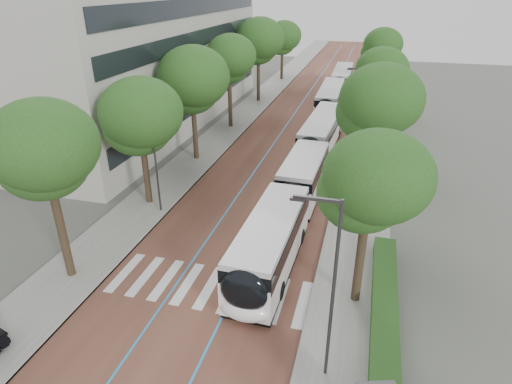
# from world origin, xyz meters

# --- Properties ---
(ground) EXTENTS (160.00, 160.00, 0.00)m
(ground) POSITION_xyz_m (0.00, 0.00, 0.00)
(ground) COLOR #51544C
(ground) RESTS_ON ground
(road) EXTENTS (11.00, 140.00, 0.02)m
(road) POSITION_xyz_m (0.00, 40.00, 0.01)
(road) COLOR brown
(road) RESTS_ON ground
(sidewalk_left) EXTENTS (4.00, 140.00, 0.12)m
(sidewalk_left) POSITION_xyz_m (-7.50, 40.00, 0.06)
(sidewalk_left) COLOR gray
(sidewalk_left) RESTS_ON ground
(sidewalk_right) EXTENTS (4.00, 140.00, 0.12)m
(sidewalk_right) POSITION_xyz_m (7.50, 40.00, 0.06)
(sidewalk_right) COLOR gray
(sidewalk_right) RESTS_ON ground
(kerb_left) EXTENTS (0.20, 140.00, 0.14)m
(kerb_left) POSITION_xyz_m (-5.60, 40.00, 0.06)
(kerb_left) COLOR gray
(kerb_left) RESTS_ON ground
(kerb_right) EXTENTS (0.20, 140.00, 0.14)m
(kerb_right) POSITION_xyz_m (5.60, 40.00, 0.06)
(kerb_right) COLOR gray
(kerb_right) RESTS_ON ground
(zebra_crossing) EXTENTS (10.55, 3.60, 0.01)m
(zebra_crossing) POSITION_xyz_m (0.20, 1.00, 0.03)
(zebra_crossing) COLOR silver
(zebra_crossing) RESTS_ON ground
(lane_line_left) EXTENTS (0.12, 126.00, 0.01)m
(lane_line_left) POSITION_xyz_m (-1.60, 40.00, 0.02)
(lane_line_left) COLOR #2781C4
(lane_line_left) RESTS_ON road
(lane_line_right) EXTENTS (0.12, 126.00, 0.01)m
(lane_line_right) POSITION_xyz_m (1.60, 40.00, 0.02)
(lane_line_right) COLOR #2781C4
(lane_line_right) RESTS_ON road
(office_building) EXTENTS (18.11, 40.00, 14.00)m
(office_building) POSITION_xyz_m (-19.47, 28.00, 7.00)
(office_building) COLOR #A4A098
(office_building) RESTS_ON ground
(hedge) EXTENTS (1.20, 14.00, 0.80)m
(hedge) POSITION_xyz_m (9.10, 0.00, 0.52)
(hedge) COLOR #1B4718
(hedge) RESTS_ON sidewalk_right
(streetlight_near) EXTENTS (1.82, 0.20, 8.00)m
(streetlight_near) POSITION_xyz_m (6.62, -3.00, 4.82)
(streetlight_near) COLOR #333336
(streetlight_near) RESTS_ON sidewalk_right
(streetlight_far) EXTENTS (1.82, 0.20, 8.00)m
(streetlight_far) POSITION_xyz_m (6.62, 22.00, 4.82)
(streetlight_far) COLOR #333336
(streetlight_far) RESTS_ON sidewalk_right
(lamp_post_left) EXTENTS (0.14, 0.14, 8.00)m
(lamp_post_left) POSITION_xyz_m (-6.10, 8.00, 4.12)
(lamp_post_left) COLOR #333336
(lamp_post_left) RESTS_ON sidewalk_left
(trees_left) EXTENTS (6.23, 60.33, 10.18)m
(trees_left) POSITION_xyz_m (-7.50, 26.23, 6.88)
(trees_left) COLOR black
(trees_left) RESTS_ON ground
(trees_right) EXTENTS (5.66, 46.92, 9.33)m
(trees_right) POSITION_xyz_m (7.70, 21.68, 6.65)
(trees_right) COLOR black
(trees_right) RESTS_ON ground
(lead_bus) EXTENTS (3.01, 18.46, 3.20)m
(lead_bus) POSITION_xyz_m (3.01, 7.29, 1.63)
(lead_bus) COLOR black
(lead_bus) RESTS_ON ground
(bus_queued_0) EXTENTS (3.07, 12.50, 3.20)m
(bus_queued_0) POSITION_xyz_m (3.12, 23.14, 1.62)
(bus_queued_0) COLOR white
(bus_queued_0) RESTS_ON ground
(bus_queued_1) EXTENTS (2.69, 12.43, 3.20)m
(bus_queued_1) POSITION_xyz_m (2.48, 36.33, 1.62)
(bus_queued_1) COLOR white
(bus_queued_1) RESTS_ON ground
(bus_queued_2) EXTENTS (2.77, 12.45, 3.20)m
(bus_queued_2) POSITION_xyz_m (2.84, 49.16, 1.62)
(bus_queued_2) COLOR white
(bus_queued_2) RESTS_ON ground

